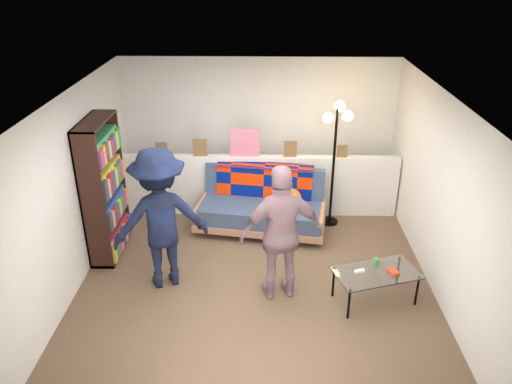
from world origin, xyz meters
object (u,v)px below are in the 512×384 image
at_px(coffee_table, 377,274).
at_px(floor_lamp, 336,140).
at_px(bookshelf, 104,193).
at_px(person_left, 161,219).
at_px(person_right, 282,234).
at_px(futon_sofa, 263,206).

distance_m(coffee_table, floor_lamp, 2.24).
bearing_deg(coffee_table, bookshelf, 163.12).
xyz_separation_m(floor_lamp, person_left, (-2.32, -1.64, -0.45)).
bearing_deg(bookshelf, floor_lamp, 15.66).
xyz_separation_m(bookshelf, person_right, (2.40, -0.98, -0.04)).
xyz_separation_m(futon_sofa, person_left, (-1.25, -1.41, 0.53)).
distance_m(futon_sofa, bookshelf, 2.32).
distance_m(futon_sofa, coffee_table, 2.23).
bearing_deg(floor_lamp, coffee_table, -81.17).
bearing_deg(floor_lamp, person_right, -113.96).
relative_size(bookshelf, floor_lamp, 1.00).
bearing_deg(bookshelf, person_right, -22.10).
distance_m(coffee_table, person_left, 2.71).
distance_m(bookshelf, person_right, 2.59).
bearing_deg(coffee_table, person_right, 174.95).
distance_m(floor_lamp, person_right, 2.12).
xyz_separation_m(coffee_table, person_left, (-2.63, 0.34, 0.53)).
relative_size(futon_sofa, bookshelf, 1.06).
bearing_deg(futon_sofa, person_left, -131.50).
distance_m(floor_lamp, person_left, 2.88).
height_order(bookshelf, floor_lamp, bookshelf).
distance_m(bookshelf, floor_lamp, 3.40).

